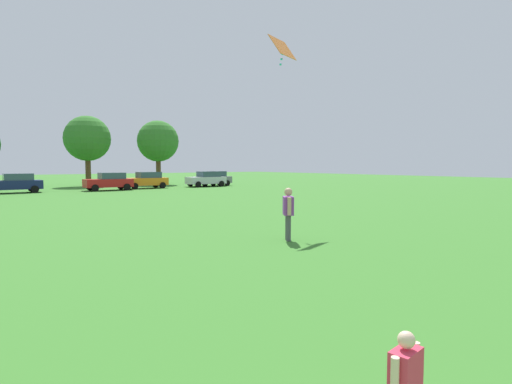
# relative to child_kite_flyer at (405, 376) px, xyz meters

# --- Properties ---
(child_kite_flyer) EXTENTS (0.48, 0.23, 1.01)m
(child_kite_flyer) POSITION_rel_child_kite_flyer_xyz_m (0.00, 0.00, 0.00)
(child_kite_flyer) COLOR #8C7259
(child_kite_flyer) RESTS_ON ground
(adult_bystander) EXTENTS (0.58, 0.69, 1.72)m
(adult_bystander) POSITION_rel_child_kite_flyer_xyz_m (5.53, 7.96, 0.42)
(adult_bystander) COLOR #4C4C51
(adult_bystander) RESTS_ON ground
(kite) EXTENTS (1.48, 1.03, 1.17)m
(kite) POSITION_rel_child_kite_flyer_xyz_m (7.84, 11.04, 6.60)
(kite) COLOR orange
(parked_car_navy_3) EXTENTS (4.30, 2.02, 1.68)m
(parked_car_navy_3) POSITION_rel_child_kite_flyer_xyz_m (1.04, 38.65, 0.26)
(parked_car_navy_3) COLOR #141E4C
(parked_car_navy_3) RESTS_ON ground
(parked_car_red_4) EXTENTS (4.30, 2.02, 1.68)m
(parked_car_red_4) POSITION_rel_child_kite_flyer_xyz_m (8.66, 37.42, 0.26)
(parked_car_red_4) COLOR red
(parked_car_red_4) RESTS_ON ground
(parked_car_orange_5) EXTENTS (4.30, 2.02, 1.68)m
(parked_car_orange_5) POSITION_rel_child_kite_flyer_xyz_m (12.73, 38.45, 0.26)
(parked_car_orange_5) COLOR orange
(parked_car_orange_5) RESTS_ON ground
(parked_car_silver_6) EXTENTS (4.30, 2.02, 1.68)m
(parked_car_silver_6) POSITION_rel_child_kite_flyer_xyz_m (19.37, 37.69, 0.26)
(parked_car_silver_6) COLOR silver
(parked_car_silver_6) RESTS_ON ground
(parked_car_gray_7) EXTENTS (4.30, 2.02, 1.68)m
(parked_car_gray_7) POSITION_rel_child_kite_flyer_xyz_m (20.70, 38.56, 0.26)
(parked_car_gray_7) COLOR slate
(parked_car_gray_7) RESTS_ON ground
(tree_right) EXTENTS (5.08, 5.08, 7.92)m
(tree_right) POSITION_rel_child_kite_flyer_xyz_m (9.08, 46.54, 4.75)
(tree_right) COLOR brown
(tree_right) RESTS_ON ground
(tree_far_right) EXTENTS (5.01, 5.01, 7.80)m
(tree_far_right) POSITION_rel_child_kite_flyer_xyz_m (17.06, 45.52, 4.67)
(tree_far_right) COLOR brown
(tree_far_right) RESTS_ON ground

